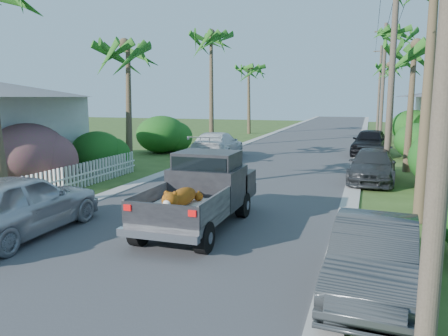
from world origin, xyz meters
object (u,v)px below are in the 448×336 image
(utility_pole_c, at_px, (383,83))
(palm_l_d, at_px, (249,67))
(parked_car_rm, at_px, (372,166))
(palm_l_b, at_px, (127,45))
(utility_pole_b, at_px, (392,73))
(parked_car_lf, at_px, (217,146))
(palm_r_c, at_px, (396,31))
(palm_r_d, at_px, (391,65))
(parked_car_rn, at_px, (374,258))
(utility_pole_d, at_px, (379,87))
(parked_car_ln, at_px, (18,205))
(pickup_truck, at_px, (204,190))
(palm_l_c, at_px, (211,34))
(palm_r_b, at_px, (415,45))
(parked_car_rf, at_px, (370,142))

(utility_pole_c, bearing_deg, palm_l_d, 153.62)
(parked_car_rm, relative_size, utility_pole_c, 0.51)
(palm_l_b, distance_m, utility_pole_b, 12.54)
(parked_car_lf, xyz_separation_m, utility_pole_b, (9.20, -3.37, 3.81))
(palm_l_b, distance_m, palm_r_c, 19.21)
(palm_r_c, height_order, palm_r_d, palm_r_c)
(parked_car_rn, xyz_separation_m, palm_r_d, (1.50, 39.50, 6.05))
(palm_r_c, relative_size, utility_pole_d, 1.04)
(parked_car_rn, distance_m, palm_l_b, 17.36)
(parked_car_ln, bearing_deg, utility_pole_d, -103.41)
(palm_l_d, relative_size, palm_r_c, 0.82)
(parked_car_lf, bearing_deg, palm_r_c, -139.82)
(pickup_truck, bearing_deg, utility_pole_c, 78.03)
(parked_car_rm, distance_m, parked_car_ln, 13.87)
(utility_pole_c, bearing_deg, palm_l_b, -127.78)
(parked_car_rn, xyz_separation_m, parked_car_lf, (-8.60, 15.87, 0.10))
(parked_car_rn, xyz_separation_m, parked_car_rm, (0.00, 11.43, -0.02))
(utility_pole_b, bearing_deg, palm_l_c, 142.19)
(parked_car_rm, height_order, utility_pole_b, utility_pole_b)
(pickup_truck, height_order, palm_r_b, palm_r_b)
(parked_car_rn, xyz_separation_m, palm_r_c, (1.20, 25.50, 7.42))
(palm_r_c, bearing_deg, parked_car_rf, -105.07)
(parked_car_rm, xyz_separation_m, utility_pole_d, (0.60, 31.07, 3.93))
(parked_car_lf, height_order, utility_pole_b, utility_pole_b)
(palm_r_c, bearing_deg, palm_l_c, -161.85)
(palm_l_d, distance_m, palm_r_d, 14.32)
(palm_r_b, bearing_deg, parked_car_rm, -117.49)
(parked_car_ln, xyz_separation_m, parked_car_lf, (0.10, 15.25, -0.05))
(parked_car_rf, height_order, utility_pole_c, utility_pole_c)
(parked_car_rm, relative_size, parked_car_lf, 0.85)
(palm_l_c, relative_size, utility_pole_b, 1.02)
(parked_car_rf, xyz_separation_m, utility_pole_c, (0.73, 6.93, 3.79))
(parked_car_lf, height_order, utility_pole_d, utility_pole_d)
(palm_r_b, height_order, utility_pole_b, utility_pole_b)
(pickup_truck, distance_m, utility_pole_c, 25.10)
(parked_car_rf, bearing_deg, palm_r_b, -67.94)
(parked_car_ln, relative_size, parked_car_lf, 0.91)
(palm_r_c, relative_size, utility_pole_b, 1.04)
(parked_car_rm, height_order, palm_l_b, palm_l_b)
(palm_l_d, bearing_deg, pickup_truck, -77.09)
(parked_car_rm, bearing_deg, palm_r_c, 87.56)
(palm_r_c, relative_size, utility_pole_c, 1.04)
(utility_pole_b, xyz_separation_m, utility_pole_d, (0.00, 30.00, 0.00))
(parked_car_rf, relative_size, utility_pole_d, 0.53)
(palm_l_c, height_order, palm_r_b, palm_l_c)
(utility_pole_c, bearing_deg, parked_car_rn, -91.25)
(parked_car_rm, distance_m, palm_l_d, 25.55)
(parked_car_rf, bearing_deg, palm_r_c, 81.11)
(parked_car_ln, relative_size, palm_l_b, 0.66)
(palm_l_b, distance_m, utility_pole_d, 33.42)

